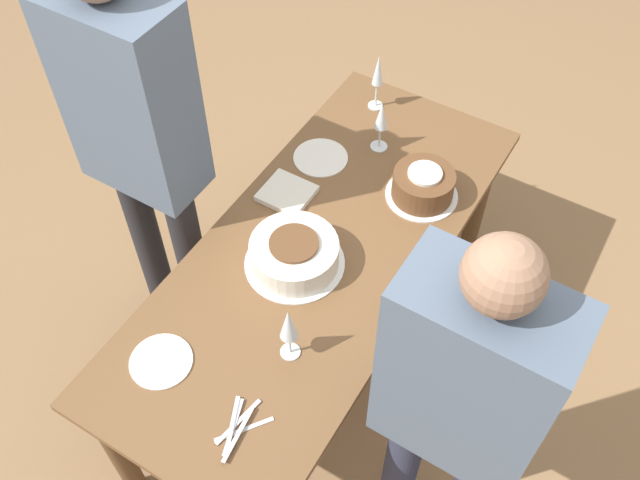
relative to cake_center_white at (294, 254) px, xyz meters
The scene contains 13 objects.
ground_plane 0.78m from the cake_center_white, 24.03° to the right, with size 12.00×12.00×0.00m, color #8E6B47.
dining_table 0.19m from the cake_center_white, 24.03° to the right, with size 1.72×0.72×0.72m.
cake_center_white is the anchor object (origin of this frame).
cake_front_chocolate 0.53m from the cake_center_white, 24.67° to the right, with size 0.25×0.25×0.12m.
wine_glass_near 0.83m from the cake_center_white, ahead, with size 0.06×0.06×0.24m.
wine_glass_far 0.62m from the cake_center_white, ahead, with size 0.06×0.06×0.21m.
wine_glass_extra 0.34m from the cake_center_white, 149.82° to the right, with size 0.06×0.06×0.22m.
dessert_plate_left 0.52m from the cake_center_white, 164.43° to the left, with size 0.19×0.19×0.01m.
dessert_plate_right 0.49m from the cake_center_white, 21.25° to the left, with size 0.20×0.20×0.01m.
fork_pile 0.58m from the cake_center_white, 163.17° to the right, with size 0.20×0.13×0.01m.
napkin_stack 0.30m from the cake_center_white, 37.62° to the left, with size 0.16×0.17×0.02m.
person_cutting 0.74m from the cake_center_white, 112.05° to the right, with size 0.23×0.40×1.54m.
person_watching 0.63m from the cake_center_white, 89.25° to the left, with size 0.22×0.40×1.67m.
Camera 1 is at (-1.23, -0.74, 2.56)m, focal length 40.00 mm.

